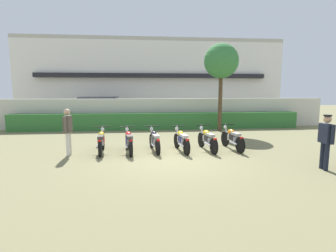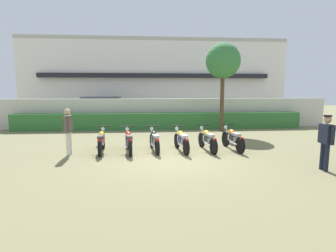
{
  "view_description": "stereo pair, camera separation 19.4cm",
  "coord_description": "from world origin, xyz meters",
  "px_view_note": "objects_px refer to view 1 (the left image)",
  "views": [
    {
      "loc": [
        -1.06,
        -8.84,
        2.39
      ],
      "look_at": [
        0.0,
        1.48,
        0.95
      ],
      "focal_mm": 28.08,
      "sensor_mm": 36.0,
      "label": 1
    },
    {
      "loc": [
        -0.87,
        -8.86,
        2.39
      ],
      "look_at": [
        0.0,
        1.48,
        0.95
      ],
      "focal_mm": 28.08,
      "sensor_mm": 36.0,
      "label": 2
    }
  ],
  "objects_px": {
    "motorcycle_in_row_1": "(129,141)",
    "motorcycle_in_row_4": "(207,139)",
    "motorcycle_in_row_5": "(232,138)",
    "parked_car": "(101,110)",
    "motorcycle_in_row_0": "(101,141)",
    "officer_0": "(326,138)",
    "motorcycle_in_row_2": "(154,140)",
    "tree_near_inspector": "(221,62)",
    "motorcycle_in_row_3": "(181,140)",
    "inspector_person": "(68,128)"
  },
  "relations": [
    {
      "from": "parked_car",
      "to": "officer_0",
      "type": "height_order",
      "value": "parked_car"
    },
    {
      "from": "motorcycle_in_row_4",
      "to": "motorcycle_in_row_5",
      "type": "distance_m",
      "value": 1.05
    },
    {
      "from": "motorcycle_in_row_2",
      "to": "motorcycle_in_row_3",
      "type": "relative_size",
      "value": 0.99
    },
    {
      "from": "parked_car",
      "to": "motorcycle_in_row_5",
      "type": "relative_size",
      "value": 2.32
    },
    {
      "from": "inspector_person",
      "to": "motorcycle_in_row_3",
      "type": "bearing_deg",
      "value": 2.19
    },
    {
      "from": "tree_near_inspector",
      "to": "motorcycle_in_row_2",
      "type": "bearing_deg",
      "value": -130.59
    },
    {
      "from": "motorcycle_in_row_5",
      "to": "motorcycle_in_row_3",
      "type": "bearing_deg",
      "value": 86.18
    },
    {
      "from": "motorcycle_in_row_4",
      "to": "motorcycle_in_row_5",
      "type": "bearing_deg",
      "value": -93.41
    },
    {
      "from": "motorcycle_in_row_1",
      "to": "parked_car",
      "type": "bearing_deg",
      "value": 5.33
    },
    {
      "from": "motorcycle_in_row_0",
      "to": "motorcycle_in_row_1",
      "type": "distance_m",
      "value": 1.04
    },
    {
      "from": "motorcycle_in_row_0",
      "to": "motorcycle_in_row_3",
      "type": "height_order",
      "value": "motorcycle_in_row_0"
    },
    {
      "from": "motorcycle_in_row_0",
      "to": "motorcycle_in_row_5",
      "type": "xyz_separation_m",
      "value": [
        5.15,
        0.06,
        0.0
      ]
    },
    {
      "from": "parked_car",
      "to": "motorcycle_in_row_4",
      "type": "distance_m",
      "value": 11.1
    },
    {
      "from": "parked_car",
      "to": "officer_0",
      "type": "xyz_separation_m",
      "value": [
        8.36,
        -12.46,
        0.04
      ]
    },
    {
      "from": "motorcycle_in_row_4",
      "to": "motorcycle_in_row_1",
      "type": "bearing_deg",
      "value": 83.9
    },
    {
      "from": "parked_car",
      "to": "officer_0",
      "type": "relative_size",
      "value": 2.72
    },
    {
      "from": "motorcycle_in_row_1",
      "to": "motorcycle_in_row_3",
      "type": "distance_m",
      "value": 2.03
    },
    {
      "from": "motorcycle_in_row_2",
      "to": "motorcycle_in_row_3",
      "type": "bearing_deg",
      "value": -106.07
    },
    {
      "from": "motorcycle_in_row_0",
      "to": "officer_0",
      "type": "distance_m",
      "value": 7.55
    },
    {
      "from": "parked_car",
      "to": "motorcycle_in_row_4",
      "type": "relative_size",
      "value": 2.32
    },
    {
      "from": "motorcycle_in_row_1",
      "to": "motorcycle_in_row_5",
      "type": "height_order",
      "value": "motorcycle_in_row_5"
    },
    {
      "from": "motorcycle_in_row_1",
      "to": "motorcycle_in_row_4",
      "type": "relative_size",
      "value": 0.96
    },
    {
      "from": "officer_0",
      "to": "motorcycle_in_row_5",
      "type": "bearing_deg",
      "value": -52.93
    },
    {
      "from": "motorcycle_in_row_2",
      "to": "motorcycle_in_row_0",
      "type": "bearing_deg",
      "value": 84.82
    },
    {
      "from": "inspector_person",
      "to": "officer_0",
      "type": "height_order",
      "value": "inspector_person"
    },
    {
      "from": "parked_car",
      "to": "officer_0",
      "type": "bearing_deg",
      "value": -55.65
    },
    {
      "from": "tree_near_inspector",
      "to": "motorcycle_in_row_0",
      "type": "xyz_separation_m",
      "value": [
        -6.08,
        -4.83,
        -3.51
      ]
    },
    {
      "from": "motorcycle_in_row_2",
      "to": "motorcycle_in_row_5",
      "type": "xyz_separation_m",
      "value": [
        3.13,
        -0.03,
        0.02
      ]
    },
    {
      "from": "motorcycle_in_row_1",
      "to": "motorcycle_in_row_3",
      "type": "xyz_separation_m",
      "value": [
        2.03,
        0.02,
        -0.01
      ]
    },
    {
      "from": "motorcycle_in_row_2",
      "to": "motorcycle_in_row_4",
      "type": "bearing_deg",
      "value": -100.9
    },
    {
      "from": "motorcycle_in_row_0",
      "to": "motorcycle_in_row_5",
      "type": "height_order",
      "value": "motorcycle_in_row_5"
    },
    {
      "from": "parked_car",
      "to": "motorcycle_in_row_0",
      "type": "relative_size",
      "value": 2.39
    },
    {
      "from": "tree_near_inspector",
      "to": "officer_0",
      "type": "height_order",
      "value": "tree_near_inspector"
    },
    {
      "from": "parked_car",
      "to": "motorcycle_in_row_2",
      "type": "relative_size",
      "value": 2.45
    },
    {
      "from": "tree_near_inspector",
      "to": "motorcycle_in_row_5",
      "type": "xyz_separation_m",
      "value": [
        -0.92,
        -4.77,
        -3.51
      ]
    },
    {
      "from": "motorcycle_in_row_1",
      "to": "motorcycle_in_row_0",
      "type": "bearing_deg",
      "value": 77.22
    },
    {
      "from": "motorcycle_in_row_3",
      "to": "officer_0",
      "type": "bearing_deg",
      "value": -134.17
    },
    {
      "from": "motorcycle_in_row_2",
      "to": "motorcycle_in_row_3",
      "type": "xyz_separation_m",
      "value": [
        1.05,
        -0.15,
        0.01
      ]
    },
    {
      "from": "parked_car",
      "to": "tree_near_inspector",
      "type": "xyz_separation_m",
      "value": [
        7.46,
        -4.79,
        3.03
      ]
    },
    {
      "from": "motorcycle_in_row_1",
      "to": "inspector_person",
      "type": "bearing_deg",
      "value": 84.9
    },
    {
      "from": "tree_near_inspector",
      "to": "motorcycle_in_row_3",
      "type": "bearing_deg",
      "value": -121.66
    },
    {
      "from": "motorcycle_in_row_0",
      "to": "inspector_person",
      "type": "height_order",
      "value": "inspector_person"
    },
    {
      "from": "motorcycle_in_row_0",
      "to": "motorcycle_in_row_5",
      "type": "bearing_deg",
      "value": -92.87
    },
    {
      "from": "motorcycle_in_row_1",
      "to": "motorcycle_in_row_4",
      "type": "bearing_deg",
      "value": -97.44
    },
    {
      "from": "parked_car",
      "to": "motorcycle_in_row_0",
      "type": "height_order",
      "value": "parked_car"
    },
    {
      "from": "motorcycle_in_row_0",
      "to": "motorcycle_in_row_3",
      "type": "bearing_deg",
      "value": -94.51
    },
    {
      "from": "motorcycle_in_row_1",
      "to": "inspector_person",
      "type": "xyz_separation_m",
      "value": [
        -2.18,
        -0.14,
        0.56
      ]
    },
    {
      "from": "motorcycle_in_row_0",
      "to": "parked_car",
      "type": "bearing_deg",
      "value": 4.61
    },
    {
      "from": "motorcycle_in_row_0",
      "to": "motorcycle_in_row_1",
      "type": "xyz_separation_m",
      "value": [
        1.03,
        -0.07,
        0.0
      ]
    },
    {
      "from": "motorcycle_in_row_0",
      "to": "officer_0",
      "type": "height_order",
      "value": "officer_0"
    }
  ]
}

